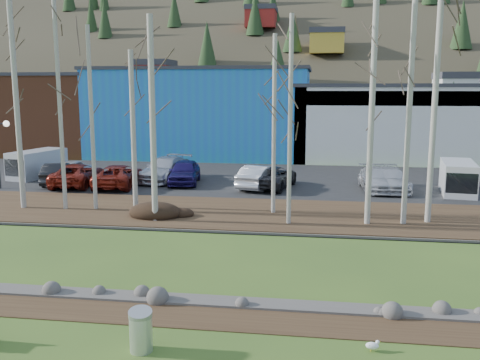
% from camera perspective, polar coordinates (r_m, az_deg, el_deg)
% --- Properties ---
extents(ground, '(200.00, 200.00, 0.00)m').
position_cam_1_polar(ground, '(14.66, -12.99, -16.93)').
color(ground, '#3B571F').
rests_on(ground, ground).
extents(dirt_strip, '(80.00, 1.80, 0.03)m').
position_cam_1_polar(dirt_strip, '(16.43, -10.28, -13.70)').
color(dirt_strip, '#382616').
rests_on(dirt_strip, ground).
extents(near_bank_rocks, '(80.00, 0.80, 0.50)m').
position_cam_1_polar(near_bank_rocks, '(17.31, -9.21, -12.46)').
color(near_bank_rocks, '#47423D').
rests_on(near_bank_rocks, ground).
extents(river, '(80.00, 8.00, 0.90)m').
position_cam_1_polar(river, '(21.01, -5.85, -8.30)').
color(river, black).
rests_on(river, ground).
extents(far_bank_rocks, '(80.00, 0.80, 0.46)m').
position_cam_1_polar(far_bank_rocks, '(24.83, -3.55, -5.39)').
color(far_bank_rocks, '#47423D').
rests_on(far_bank_rocks, ground).
extents(far_bank, '(80.00, 7.00, 0.15)m').
position_cam_1_polar(far_bank, '(27.86, -2.21, -3.52)').
color(far_bank, '#382616').
rests_on(far_bank, ground).
extents(parking_lot, '(80.00, 14.00, 0.14)m').
position_cam_1_polar(parking_lot, '(38.02, 0.65, 0.12)').
color(parking_lot, black).
rests_on(parking_lot, ground).
extents(building_brick, '(16.32, 12.24, 7.80)m').
position_cam_1_polar(building_brick, '(58.82, -21.40, 6.69)').
color(building_brick, brown).
rests_on(building_brick, ground).
extents(building_blue, '(20.40, 12.24, 8.30)m').
position_cam_1_polar(building_blue, '(52.35, -3.87, 7.30)').
color(building_blue, blue).
rests_on(building_blue, ground).
extents(building_white, '(18.36, 12.24, 6.80)m').
position_cam_1_polar(building_white, '(51.70, 16.16, 6.08)').
color(building_white, silver).
rests_on(building_white, ground).
extents(hillside, '(160.00, 72.00, 35.00)m').
position_cam_1_polar(hillside, '(96.88, 5.48, 16.40)').
color(hillside, '#302B1C').
rests_on(hillside, ground).
extents(litter_bin, '(0.71, 0.71, 0.99)m').
position_cam_1_polar(litter_bin, '(14.11, -10.53, -15.69)').
color(litter_bin, silver).
rests_on(litter_bin, ground).
extents(seagull, '(0.39, 0.19, 0.28)m').
position_cam_1_polar(seagull, '(14.42, 13.97, -16.75)').
color(seagull, gold).
rests_on(seagull, ground).
extents(dirt_mound, '(2.67, 1.88, 0.52)m').
position_cam_1_polar(dirt_mound, '(27.08, -9.07, -3.30)').
color(dirt_mound, black).
rests_on(dirt_mound, far_bank).
extents(birch_0, '(0.28, 0.28, 10.69)m').
position_cam_1_polar(birch_0, '(30.36, -22.72, 7.17)').
color(birch_0, beige).
rests_on(birch_0, far_bank).
extents(birch_1, '(0.21, 0.21, 9.47)m').
position_cam_1_polar(birch_1, '(28.80, -15.54, 6.26)').
color(birch_1, beige).
rests_on(birch_1, far_bank).
extents(birch_2, '(0.27, 0.27, 8.28)m').
position_cam_1_polar(birch_2, '(28.80, -11.32, 5.24)').
color(birch_2, beige).
rests_on(birch_2, far_bank).
extents(birch_3, '(0.22, 0.22, 11.31)m').
position_cam_1_polar(birch_3, '(29.28, -18.70, 7.95)').
color(birch_3, beige).
rests_on(birch_3, far_bank).
extents(birch_4, '(0.29, 0.29, 9.68)m').
position_cam_1_polar(birch_4, '(25.66, -9.30, 6.31)').
color(birch_4, beige).
rests_on(birch_4, far_bank).
extents(birch_5, '(0.21, 0.21, 8.96)m').
position_cam_1_polar(birch_5, '(27.01, 3.65, 5.83)').
color(birch_5, beige).
rests_on(birch_5, far_bank).
extents(birch_6, '(0.20, 0.20, 9.63)m').
position_cam_1_polar(birch_6, '(24.83, 5.37, 6.22)').
color(birch_6, beige).
rests_on(birch_6, far_bank).
extents(birch_7, '(0.27, 0.27, 10.70)m').
position_cam_1_polar(birch_7, '(25.38, 13.88, 7.27)').
color(birch_7, beige).
rests_on(birch_7, far_bank).
extents(birch_8, '(0.28, 0.28, 10.50)m').
position_cam_1_polar(birch_8, '(26.54, 20.01, 6.85)').
color(birch_8, beige).
rests_on(birch_8, far_bank).
extents(birch_9, '(0.25, 0.25, 12.15)m').
position_cam_1_polar(birch_9, '(25.81, 17.69, 8.75)').
color(birch_9, beige).
rests_on(birch_9, far_bank).
extents(car_0, '(2.44, 4.16, 1.33)m').
position_cam_1_polar(car_0, '(39.72, -17.35, 1.17)').
color(car_0, white).
rests_on(car_0, parking_lot).
extents(car_1, '(2.62, 4.57, 1.42)m').
position_cam_1_polar(car_1, '(37.59, -18.86, 0.68)').
color(car_1, black).
rests_on(car_1, parking_lot).
extents(car_2, '(2.79, 5.33, 1.43)m').
position_cam_1_polar(car_2, '(35.47, -12.80, 0.45)').
color(car_2, maroon).
rests_on(car_2, parking_lot).
extents(car_3, '(3.00, 5.73, 1.59)m').
position_cam_1_polar(car_3, '(37.21, -7.98, 1.16)').
color(car_3, '#AEB0B6').
rests_on(car_3, parking_lot).
extents(car_4, '(2.43, 4.82, 1.58)m').
position_cam_1_polar(car_4, '(35.89, -5.94, 0.87)').
color(car_4, '#1D1451').
rests_on(car_4, parking_lot).
extents(car_5, '(2.61, 4.72, 1.48)m').
position_cam_1_polar(car_5, '(34.15, 2.04, 0.37)').
color(car_5, silver).
rests_on(car_5, parking_lot).
extents(car_6, '(3.32, 5.42, 1.40)m').
position_cam_1_polar(car_6, '(34.33, 3.42, 0.35)').
color(car_6, '#29292C').
rests_on(car_6, parking_lot).
extents(car_7, '(2.25, 4.92, 1.40)m').
position_cam_1_polar(car_7, '(34.64, 15.74, 0.07)').
color(car_7, '#B8B8BA').
rests_on(car_7, parking_lot).
extents(car_8, '(2.79, 5.33, 1.43)m').
position_cam_1_polar(car_8, '(36.57, -16.92, 0.55)').
color(car_8, maroon).
rests_on(car_8, parking_lot).
extents(car_9, '(2.25, 4.92, 1.40)m').
position_cam_1_polar(car_9, '(34.54, 14.40, 0.10)').
color(car_9, '#B8B8BA').
rests_on(car_9, parking_lot).
extents(van_white, '(2.40, 4.57, 1.91)m').
position_cam_1_polar(van_white, '(34.98, 22.25, 0.21)').
color(van_white, white).
rests_on(van_white, parking_lot).
extents(van_grey, '(2.78, 4.67, 1.91)m').
position_cam_1_polar(van_grey, '(40.79, -20.98, 1.59)').
color(van_grey, silver).
rests_on(van_grey, parking_lot).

